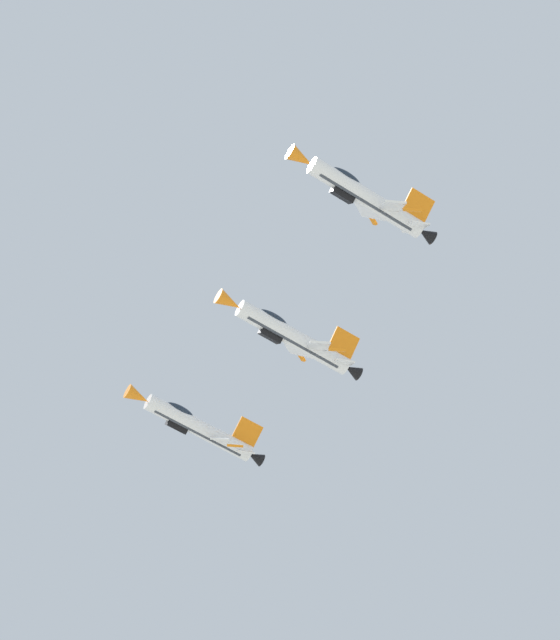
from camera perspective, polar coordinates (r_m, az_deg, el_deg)
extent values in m
cylinder|color=white|center=(111.09, 4.08, 5.75)|extent=(10.95, 8.03, 1.70)
cube|color=#383D47|center=(110.97, 3.98, 5.54)|extent=(9.05, 6.51, 1.42)
cone|color=orange|center=(109.26, 0.99, 7.62)|extent=(2.86, 2.63, 1.56)
cone|color=black|center=(113.21, 6.88, 4.03)|extent=(2.08, 2.02, 1.36)
ellipsoid|color=#192333|center=(110.54, 3.10, 6.72)|extent=(3.51, 3.04, 1.53)
cube|color=black|center=(110.29, 2.97, 5.95)|extent=(2.56, 2.31, 1.38)
cube|color=white|center=(109.18, 5.32, 5.38)|extent=(2.13, 2.72, 3.57)
cube|color=orange|center=(107.62, 6.25, 5.17)|extent=(1.64, 0.66, 0.60)
cube|color=white|center=(113.98, 4.28, 5.17)|extent=(3.15, 2.89, 3.57)
cube|color=orange|center=(116.25, 4.33, 4.81)|extent=(1.22, 1.65, 0.60)
cube|color=white|center=(111.27, 6.53, 4.50)|extent=(1.94, 1.69, 1.90)
cube|color=white|center=(114.05, 5.89, 4.40)|extent=(2.10, 2.18, 1.90)
cube|color=orange|center=(113.04, 6.48, 5.32)|extent=(3.41, 3.31, 1.64)
cylinder|color=white|center=(114.28, 0.63, -0.84)|extent=(10.95, 8.03, 1.70)
cube|color=#383D47|center=(114.18, 0.54, -1.05)|extent=(9.09, 6.58, 1.37)
cone|color=orange|center=(112.41, -2.41, 0.85)|extent=(2.86, 2.63, 1.56)
cone|color=black|center=(116.43, 3.41, -2.38)|extent=(2.08, 2.02, 1.36)
ellipsoid|color=#192333|center=(113.68, -0.35, 0.06)|extent=(3.52, 3.06, 1.55)
cube|color=black|center=(113.50, -0.45, -0.69)|extent=(2.58, 2.34, 1.38)
cube|color=white|center=(112.36, 1.83, -1.21)|extent=(2.16, 3.01, 3.35)
cube|color=orange|center=(110.78, 2.72, -1.41)|extent=(1.64, 0.69, 0.58)
cube|color=white|center=(117.20, 0.86, -1.35)|extent=(3.41, 3.03, 3.35)
cube|color=orange|center=(119.49, 0.94, -1.65)|extent=(1.24, 1.66, 0.58)
cube|color=white|center=(114.48, 3.04, -1.98)|extent=(1.97, 1.84, 1.79)
cube|color=white|center=(117.28, 2.45, -2.04)|extent=(2.23, 2.27, 1.79)
cube|color=orange|center=(116.18, 2.98, -1.15)|extent=(3.34, 3.21, 1.82)
cylinder|color=white|center=(123.61, -3.83, -5.10)|extent=(10.95, 8.03, 1.70)
cube|color=#383D47|center=(123.60, -3.93, -5.29)|extent=(9.05, 6.52, 1.41)
cone|color=orange|center=(121.95, -6.71, -3.59)|extent=(2.86, 2.63, 1.56)
cone|color=black|center=(125.54, -1.18, -6.47)|extent=(2.08, 2.02, 1.36)
ellipsoid|color=#192333|center=(122.98, -4.75, -4.28)|extent=(3.51, 3.04, 1.53)
cube|color=black|center=(123.04, -4.87, -4.98)|extent=(2.56, 2.31, 1.38)
cube|color=white|center=(121.56, -2.85, -5.60)|extent=(2.13, 2.74, 3.56)
cube|color=orange|center=(119.87, -2.13, -5.93)|extent=(1.64, 0.67, 0.60)
cube|color=white|center=(126.58, -3.48, -5.38)|extent=(3.16, 2.90, 3.56)
cube|color=orange|center=(128.90, -3.29, -5.51)|extent=(1.22, 1.65, 0.60)
cube|color=white|center=(123.58, -1.62, -6.21)|extent=(1.94, 1.70, 1.90)
cube|color=white|center=(126.49, -2.02, -6.07)|extent=(2.11, 2.19, 1.90)
cube|color=orange|center=(125.02, -1.56, -5.34)|extent=(3.41, 3.31, 1.65)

